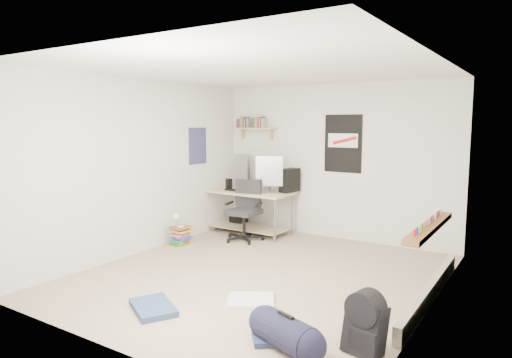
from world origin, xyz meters
The scene contains 26 objects.
floor centered at (0.00, 0.00, -0.01)m, with size 4.00×4.50×0.01m, color gray.
ceiling centered at (0.00, 0.00, 2.50)m, with size 4.00×4.50×0.01m, color white.
back_wall centered at (0.00, 2.25, 1.25)m, with size 4.00×0.01×2.50m, color silver.
left_wall centered at (-2.00, 0.00, 1.25)m, with size 0.01×4.50×2.50m, color silver.
right_wall centered at (2.00, 0.00, 1.25)m, with size 0.01×4.50×2.50m, color silver.
desk centered at (-1.39, 1.74, 0.36)m, with size 1.61×0.70×0.73m, color tan.
monitor_left centered at (-1.64, 2.00, 0.97)m, with size 0.43×0.11×0.47m, color #98979C.
monitor_right centered at (-0.90, 1.71, 0.98)m, with size 0.44×0.11×0.49m, color #97979C.
pc_tower centered at (-0.68, 2.00, 0.93)m, with size 0.18×0.37×0.39m, color black.
keyboard centered at (-1.51, 1.61, 0.74)m, with size 0.41×0.14×0.02m, color black.
speaker_left centered at (-1.75, 1.75, 0.82)m, with size 0.09×0.09×0.18m, color black.
speaker_right centered at (-1.12, 1.63, 0.83)m, with size 0.10×0.10×0.20m, color black.
office_chair centered at (-1.12, 1.29, 0.49)m, with size 0.63×0.63×0.97m, color #242426.
wall_shelf centered at (-1.45, 2.14, 1.78)m, with size 0.80×0.22×0.24m, color tan.
poster_back_wall centered at (0.15, 2.23, 1.55)m, with size 0.62×0.03×0.92m, color black.
poster_left_wall centered at (-1.99, 1.20, 1.50)m, with size 0.02×0.42×0.60m, color navy.
window centered at (1.95, 0.30, 1.45)m, with size 0.10×1.50×1.26m, color brown.
baseboard_heater centered at (1.96, 0.30, 0.09)m, with size 0.08×2.50×0.18m, color #B7B2A8.
backpack centered at (1.75, -1.15, 0.20)m, with size 0.31×0.25×0.42m, color black.
duffel_bag centered at (1.18, -1.47, 0.14)m, with size 0.29×0.29×0.56m, color black.
tshirt centered at (0.38, -0.79, 0.02)m, with size 0.48×0.41×0.04m, color silver.
jeans_a centered at (-0.33, -1.50, 0.03)m, with size 0.57×0.36×0.06m, color navy.
jeans_b centered at (1.03, -1.38, 0.03)m, with size 0.38×0.29×0.05m, color #212D4C.
book_stack centered at (-1.75, 0.49, 0.15)m, with size 0.49×0.40×0.33m, color brown.
desk_lamp centered at (-1.73, 0.47, 0.38)m, with size 0.12×0.19×0.19m, color silver.
subwoofer centered at (-1.70, 1.96, 0.14)m, with size 0.25×0.25×0.28m, color black.
Camera 1 is at (2.93, -4.63, 1.88)m, focal length 32.00 mm.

